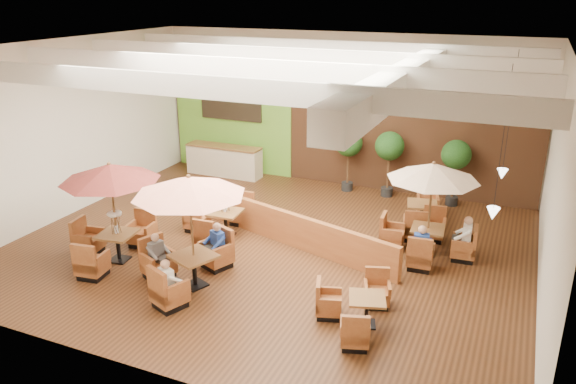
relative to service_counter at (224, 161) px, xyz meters
The scene contains 17 objects.
room 6.78m from the service_counter, 39.88° to the right, with size 14.04×14.00×5.52m.
service_counter is the anchor object (origin of this frame).
booth_divider 6.86m from the service_counter, 44.55° to the right, with size 6.99×0.18×0.97m, color brown.
table_0 7.74m from the service_counter, 82.76° to the right, with size 2.67×2.78×2.77m.
table_1 8.81m from the service_counter, 65.76° to the right, with size 2.85×3.02×2.89m.
table_2 9.44m from the service_counter, 24.28° to the right, with size 2.62×2.62×2.66m.
table_3 5.67m from the service_counter, 62.41° to the right, with size 1.80×2.66×1.56m.
table_4 11.06m from the service_counter, 45.67° to the right, with size 1.71×2.44×0.87m.
table_5 8.32m from the service_counter, 14.47° to the right, with size 1.05×2.74×0.98m.
topiary_0 5.08m from the service_counter, ahead, with size 0.97×0.97×2.26m.
topiary_1 6.52m from the service_counter, ahead, with size 1.00×1.00×2.32m.
topiary_2 8.71m from the service_counter, ahead, with size 0.97×0.97×2.26m.
diner_0 9.69m from the service_counter, 67.92° to the right, with size 0.42×0.40×0.76m.
diner_1 7.77m from the service_counter, 62.04° to the right, with size 0.44×0.43×0.79m.
diner_2 8.33m from the service_counter, 71.94° to the right, with size 0.35×0.40×0.74m.
diner_3 9.81m from the service_counter, 29.47° to the right, with size 0.41×0.35×0.78m.
diner_4 10.26m from the service_counter, 22.05° to the right, with size 0.33×0.40×0.80m.
Camera 1 is at (6.19, -13.12, 6.91)m, focal length 35.00 mm.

